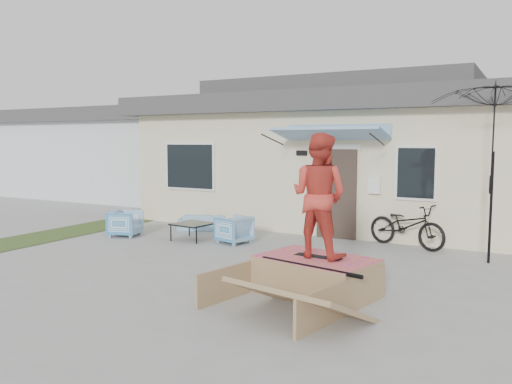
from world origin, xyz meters
The scene contains 13 objects.
ground centered at (0.00, 0.00, 0.00)m, with size 90.00×90.00×0.00m, color gray.
grass_strip centered at (-5.20, 2.00, 0.00)m, with size 1.40×8.00×0.01m, color #33491F.
house centered at (0.00, 7.99, 1.94)m, with size 10.80×8.49×4.10m.
neighbor_house centered at (-10.50, 10.00, 1.78)m, with size 8.60×7.60×3.50m.
loveseat centered at (-2.33, 3.93, 0.28)m, with size 1.41×0.42×0.55m, color teal.
armchair_left centered at (-3.56, 2.29, 0.35)m, with size 0.67×0.63×0.69m, color teal.
armchair_right centered at (-0.82, 2.82, 0.34)m, with size 0.66×0.62×0.68m, color teal.
coffee_table centered at (-1.86, 2.68, 0.20)m, with size 0.80×0.80×0.39m, color black.
bicycle centered at (2.68, 4.22, 0.58)m, with size 0.63×1.82×1.16m, color black.
patio_umbrella centered at (4.37, 3.49, 1.75)m, with size 2.79×2.66×2.20m.
skate_ramp centered at (2.26, 0.08, 0.28)m, with size 1.66×2.21×0.55m, color olive, non-canonical shape.
skateboard centered at (2.27, 0.14, 0.58)m, with size 0.74×0.18×0.05m, color black.
skater centered at (2.27, 0.14, 1.52)m, with size 0.90×0.69×1.84m, color red.
Camera 1 is at (5.06, -6.94, 2.30)m, focal length 36.04 mm.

